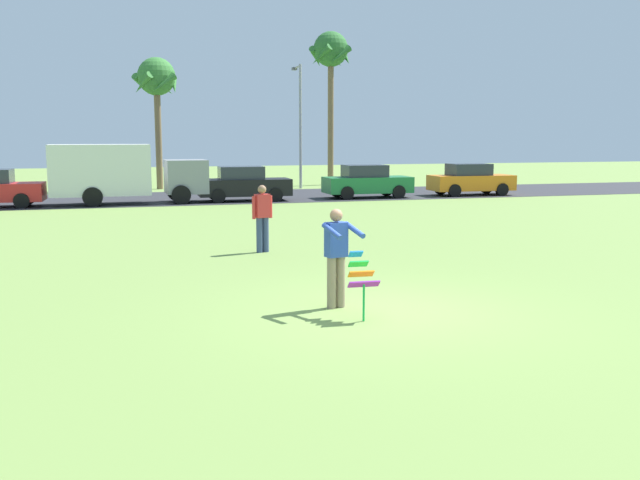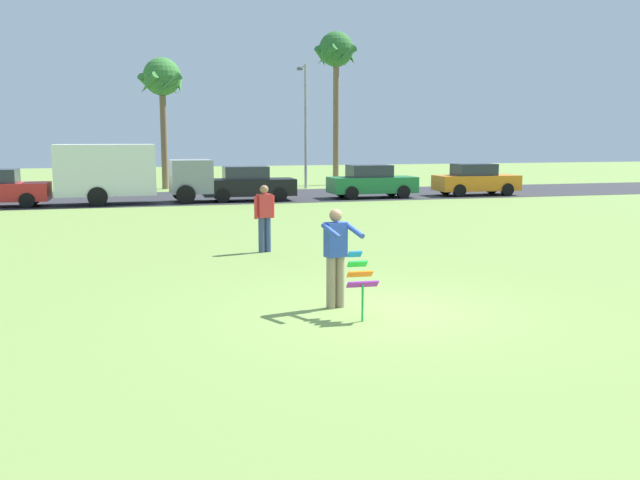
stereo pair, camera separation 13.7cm
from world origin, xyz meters
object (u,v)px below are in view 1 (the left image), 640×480
Objects in this scene: parked_truck_grey_van at (120,172)px; streetlight_pole at (300,118)px; kite_held at (361,276)px; person_walker_near at (262,216)px; parked_car_orange at (471,180)px; palm_tree_right_near at (157,82)px; person_kite_flyer at (337,254)px; palm_tree_centre_far at (331,56)px; parked_car_black at (244,184)px; parked_car_green at (367,182)px.

parked_truck_grey_van is 0.97× the size of streetlight_pole.
kite_held is 7.04m from person_walker_near.
parked_car_orange is 18.07m from palm_tree_right_near.
palm_tree_centre_far is (9.16, 30.29, 6.80)m from person_kite_flyer.
palm_tree_centre_far is at bearing 41.61° from streetlight_pole.
parked_truck_grey_van reaches higher than person_walker_near.
kite_held is 0.15× the size of palm_tree_right_near.
person_kite_flyer is 0.41× the size of parked_car_black.
parked_car_black and parked_car_green have the same top height.
parked_car_black is 14.68m from person_walker_near.
parked_car_orange is at bearing 57.94° from kite_held.
palm_tree_right_near is (-9.30, 8.81, 5.21)m from parked_car_green.
palm_tree_right_near reaches higher than kite_held.
parked_car_black is at bearing 0.00° from parked_truck_grey_van.
streetlight_pole is at bearing 77.38° from kite_held.
streetlight_pole reaches higher than parked_car_orange.
palm_tree_centre_far is at bearing 53.31° from parked_car_black.
person_walker_near is (-9.20, -24.07, -6.82)m from palm_tree_centre_far.
person_kite_flyer reaches higher than parked_car_green.
person_walker_near is (-13.71, -14.53, 0.16)m from parked_car_orange.
parked_car_green is at bearing 68.72° from person_kite_flyer.
parked_truck_grey_van reaches higher than person_kite_flyer.
parked_truck_grey_van is 17.03m from palm_tree_centre_far.
parked_car_orange is at bearing -30.62° from palm_tree_right_near.
parked_car_green is (6.04, -0.00, 0.00)m from parked_car_black.
palm_tree_centre_far reaches higher than parked_car_orange.
person_kite_flyer is 20.85m from parked_car_black.
parked_car_black is 13.80m from palm_tree_centre_far.
kite_held is 0.16× the size of parked_truck_grey_van.
parked_truck_grey_van is 14.93m from person_walker_near.
streetlight_pole is (6.62, 28.04, 3.05)m from person_kite_flyer.
person_kite_flyer is 32.37m from palm_tree_centre_far.
palm_tree_centre_far reaches higher than person_kite_flyer.
palm_tree_right_near is at bearing 149.38° from parked_car_orange.
palm_tree_centre_far reaches higher than person_walker_near.
person_kite_flyer is at bearing -87.64° from palm_tree_right_near.
parked_car_green reaches higher than kite_held.
streetlight_pole is (4.58, 7.29, 3.22)m from parked_car_black.
person_kite_flyer reaches higher than kite_held.
parked_truck_grey_van reaches higher than parked_car_green.
streetlight_pole is at bearing 35.93° from parked_truck_grey_van.
streetlight_pole is 23.02m from person_walker_near.
kite_held is at bearing -110.17° from parked_car_green.
parked_car_green is 0.46× the size of palm_tree_centre_far.
palm_tree_right_near is at bearing -175.95° from palm_tree_centre_far.
parked_car_green is at bearing -96.44° from palm_tree_centre_far.
streetlight_pole is 4.05× the size of person_walker_near.
person_kite_flyer is 24.85m from parked_car_orange.
parked_car_orange is at bearing -0.00° from parked_car_black.
parked_car_orange is (17.11, -0.00, -0.64)m from parked_truck_grey_van.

